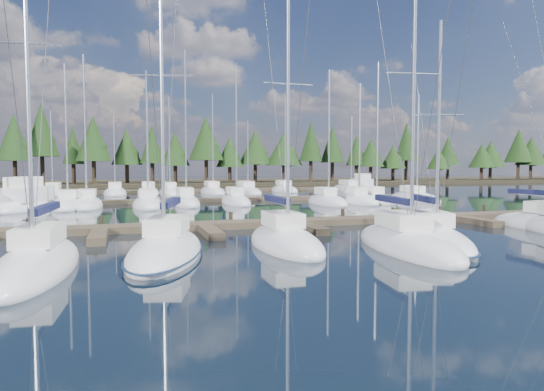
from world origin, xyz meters
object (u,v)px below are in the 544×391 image
object	(u,v)px
front_sailboat_2	(285,242)
front_sailboat_1	(166,251)
front_sailboat_3	(406,244)
motor_yacht_left	(27,204)
main_dock	(297,223)
front_sailboat_0	(37,264)
motor_yacht_right	(362,187)
front_sailboat_4	(433,241)

from	to	relation	value
front_sailboat_2	front_sailboat_1	bearing A→B (deg)	-173.04
front_sailboat_3	motor_yacht_left	xyz separation A→B (m)	(-20.95, 27.81, 0.24)
main_dock	front_sailboat_0	bearing A→B (deg)	-144.64
main_dock	front_sailboat_1	size ratio (longest dim) A/B	3.16
front_sailboat_0	front_sailboat_3	distance (m)	15.76
front_sailboat_0	front_sailboat_2	distance (m)	10.69
front_sailboat_2	front_sailboat_3	bearing A→B (deg)	-21.02
main_dock	front_sailboat_0	size ratio (longest dim) A/B	2.95
motor_yacht_left	motor_yacht_right	distance (m)	48.81
motor_yacht_right	front_sailboat_2	bearing A→B (deg)	-121.20
front_sailboat_4	front_sailboat_0	bearing A→B (deg)	-177.99
front_sailboat_0	front_sailboat_2	size ratio (longest dim) A/B	1.07
front_sailboat_1	motor_yacht_right	size ratio (longest dim) A/B	1.55
main_dock	front_sailboat_4	size ratio (longest dim) A/B	3.83
motor_yacht_right	front_sailboat_1	bearing A→B (deg)	-125.58
front_sailboat_1	motor_yacht_left	world-z (taller)	front_sailboat_1
main_dock	front_sailboat_4	xyz separation A→B (m)	(3.72, -9.15, 0.07)
front_sailboat_0	motor_yacht_left	xyz separation A→B (m)	(-5.19, 28.05, 0.22)
front_sailboat_2	motor_yacht_left	bearing A→B (deg)	121.24
main_dock	motor_yacht_right	world-z (taller)	motor_yacht_right
main_dock	motor_yacht_left	xyz separation A→B (m)	(-18.95, 18.28, 0.32)
main_dock	front_sailboat_2	xyz separation A→B (m)	(-3.32, -7.48, 0.10)
front_sailboat_1	motor_yacht_left	distance (m)	28.28
front_sailboat_3	front_sailboat_0	bearing A→B (deg)	-179.12
front_sailboat_4	front_sailboat_2	bearing A→B (deg)	166.66
main_dock	motor_yacht_right	distance (m)	46.68
front_sailboat_3	motor_yacht_left	size ratio (longest dim) A/B	1.45
motor_yacht_right	front_sailboat_3	bearing A→B (deg)	-115.25
front_sailboat_0	motor_yacht_right	bearing A→B (deg)	51.69
main_dock	front_sailboat_3	size ratio (longest dim) A/B	3.00
front_sailboat_2	motor_yacht_right	world-z (taller)	front_sailboat_2
front_sailboat_4	motor_yacht_left	size ratio (longest dim) A/B	1.14
motor_yacht_right	motor_yacht_left	bearing A→B (deg)	-154.39
main_dock	front_sailboat_4	bearing A→B (deg)	-67.87
front_sailboat_3	motor_yacht_left	distance (m)	34.82
front_sailboat_4	main_dock	bearing A→B (deg)	112.13
motor_yacht_left	front_sailboat_2	bearing A→B (deg)	-58.76
front_sailboat_0	front_sailboat_3	bearing A→B (deg)	0.88
main_dock	front_sailboat_2	distance (m)	8.19
front_sailboat_4	motor_yacht_right	world-z (taller)	front_sailboat_4
front_sailboat_0	front_sailboat_4	size ratio (longest dim) A/B	1.30
main_dock	motor_yacht_left	distance (m)	26.34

